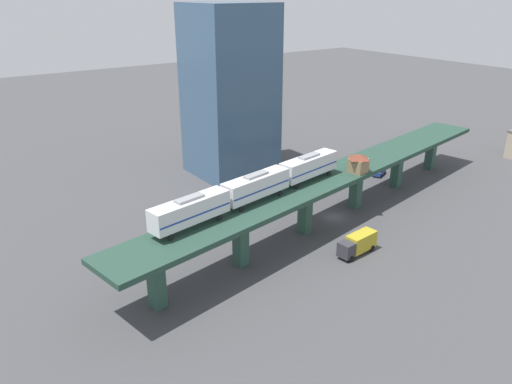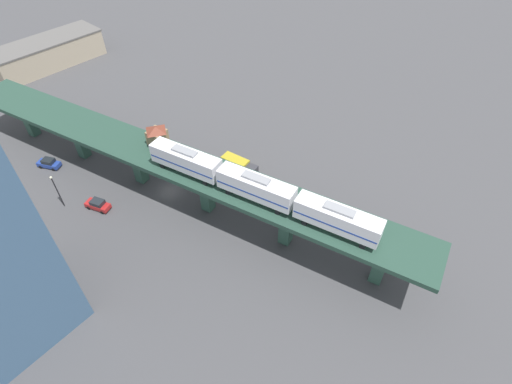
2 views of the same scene
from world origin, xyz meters
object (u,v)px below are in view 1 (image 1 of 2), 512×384
subway_train (256,186)px  signal_hut (358,163)px  street_lamp (329,163)px  office_tower (230,92)px  delivery_truck (358,243)px  street_car_blue (379,171)px  street_car_red (321,187)px

subway_train → signal_hut: bearing=90.2°
street_lamp → office_tower: (-16.84, -13.92, 13.89)m
subway_train → delivery_truck: (9.96, 12.35, -9.31)m
street_car_blue → office_tower: 37.20m
subway_train → office_tower: 37.69m
street_car_red → street_lamp: 7.10m
signal_hut → street_car_red: size_ratio=0.79×
street_car_red → subway_train: bearing=-63.3°
street_car_blue → street_car_red: 16.93m
office_tower → street_car_red: bearing=23.0°
street_car_red → street_car_blue: bearing=88.0°
subway_train → street_car_blue: (-12.15, 42.22, -10.13)m
street_car_red → signal_hut: bearing=-14.6°
subway_train → street_car_blue: bearing=106.1°
street_car_red → office_tower: bearing=-157.0°
street_car_blue → street_car_red: (-0.58, -16.92, 0.00)m
street_car_blue → office_tower: office_tower is taller
subway_train → signal_hut: size_ratio=9.93×
subway_train → delivery_truck: bearing=51.1°
subway_train → office_tower: (-33.10, 16.65, 6.93)m
signal_hut → street_lamp: signal_hut is taller
subway_train → street_lamp: subway_train is taller
signal_hut → street_car_red: signal_hut is taller
subway_train → street_car_red: (-12.72, 25.30, -10.13)m
signal_hut → delivery_truck: size_ratio=0.51×
street_car_red → street_lamp: bearing=123.8°
delivery_truck → office_tower: office_tower is taller
signal_hut → street_lamp: size_ratio=0.54×
signal_hut → street_car_red: 16.09m
subway_train → signal_hut: subway_train is taller
street_lamp → office_tower: bearing=-140.4°
signal_hut → delivery_truck: bearing=-43.9°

